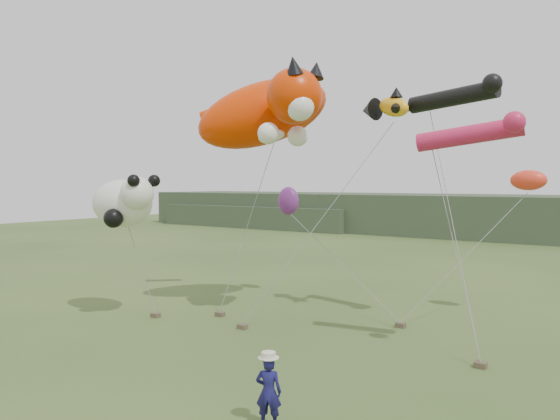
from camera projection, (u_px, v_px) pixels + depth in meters
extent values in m
plane|color=#385123|center=(219.00, 387.00, 13.88)|extent=(120.00, 120.00, 0.00)
cube|color=#2D3D28|center=(542.00, 217.00, 50.54)|extent=(90.00, 12.00, 4.00)
cube|color=#2D3D28|center=(264.00, 216.00, 65.36)|extent=(25.00, 8.00, 2.50)
imported|color=#16144D|center=(269.00, 392.00, 11.57)|extent=(0.66, 0.57, 1.53)
cube|color=brown|center=(220.00, 314.00, 21.27)|extent=(0.32, 0.26, 0.17)
cube|color=brown|center=(242.00, 327.00, 19.42)|extent=(0.32, 0.26, 0.17)
cube|color=brown|center=(481.00, 365.00, 15.31)|extent=(0.32, 0.26, 0.17)
cube|color=brown|center=(156.00, 315.00, 21.10)|extent=(0.32, 0.26, 0.17)
cube|color=brown|center=(400.00, 325.00, 19.61)|extent=(0.32, 0.26, 0.17)
ellipsoid|color=red|center=(263.00, 113.00, 21.95)|extent=(5.95, 5.94, 4.04)
sphere|color=red|center=(294.00, 96.00, 19.71)|extent=(2.03, 2.03, 2.03)
cone|color=black|center=(294.00, 65.00, 19.00)|extent=(0.63, 0.77, 0.76)
cone|color=black|center=(316.00, 70.00, 19.80)|extent=(0.63, 0.73, 0.72)
sphere|color=white|center=(300.00, 107.00, 19.19)|extent=(1.02, 1.02, 1.02)
ellipsoid|color=white|center=(263.00, 135.00, 21.58)|extent=(1.99, 0.99, 0.62)
sphere|color=white|center=(268.00, 133.00, 19.61)|extent=(0.79, 0.79, 0.79)
sphere|color=white|center=(298.00, 136.00, 20.77)|extent=(0.79, 0.79, 0.79)
cylinder|color=red|center=(223.00, 110.00, 24.35)|extent=(2.10, 1.54, 1.23)
ellipsoid|color=#F4A617|center=(394.00, 107.00, 19.97)|extent=(1.56, 0.96, 1.01)
cone|color=black|center=(369.00, 110.00, 20.86)|extent=(0.88, 1.01, 0.85)
cone|color=black|center=(396.00, 92.00, 19.89)|extent=(0.47, 0.47, 0.38)
cone|color=black|center=(396.00, 107.00, 19.42)|extent=(0.50, 0.53, 0.38)
cone|color=black|center=(406.00, 110.00, 20.20)|extent=(0.50, 0.53, 0.38)
cylinder|color=black|center=(452.00, 98.00, 19.32)|extent=(3.37, 1.25, 0.84)
sphere|color=black|center=(492.00, 83.00, 18.02)|extent=(0.66, 0.66, 0.66)
cylinder|color=#C61D4B|center=(469.00, 135.00, 15.90)|extent=(3.07, 0.98, 0.93)
sphere|color=#C61D4B|center=(514.00, 122.00, 14.72)|extent=(0.59, 0.59, 0.59)
ellipsoid|color=white|center=(122.00, 203.00, 21.10)|extent=(2.78, 1.85, 1.85)
sphere|color=white|center=(137.00, 193.00, 20.12)|extent=(1.23, 1.23, 1.23)
sphere|color=black|center=(134.00, 181.00, 19.58)|extent=(0.45, 0.45, 0.45)
sphere|color=black|center=(154.00, 181.00, 20.23)|extent=(0.45, 0.45, 0.45)
sphere|color=black|center=(113.00, 218.00, 20.16)|extent=(0.72, 0.72, 0.72)
sphere|color=black|center=(115.00, 213.00, 21.84)|extent=(0.72, 0.72, 0.72)
ellipsoid|color=#F83A21|center=(528.00, 180.00, 20.64)|extent=(1.32, 0.77, 0.77)
ellipsoid|color=#70277F|center=(288.00, 201.00, 25.05)|extent=(1.06, 0.71, 1.29)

